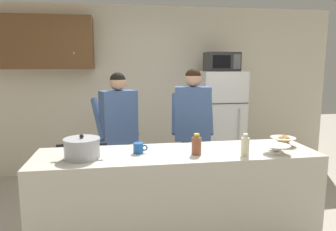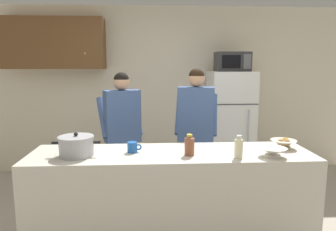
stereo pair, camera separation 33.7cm
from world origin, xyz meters
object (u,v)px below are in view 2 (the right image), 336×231
object	(u,v)px
refrigerator	(230,125)
bread_bowl	(284,143)
cooking_pot	(76,146)
coffee_mug	(133,147)
bottle_near_edge	(239,147)
bottle_mid_counter	(189,145)
empty_bowl	(273,151)
person_near_pot	(122,124)
person_by_sink	(196,121)
microwave	(232,62)

from	to	relation	value
refrigerator	bread_bowl	distance (m)	1.79
refrigerator	cooking_pot	xyz separation A→B (m)	(-1.85, -1.91, 0.20)
coffee_mug	bottle_near_edge	xyz separation A→B (m)	(0.91, -0.23, 0.05)
bread_bowl	bottle_near_edge	bearing A→B (deg)	-151.20
bread_bowl	bottle_mid_counter	xyz separation A→B (m)	(-0.92, -0.17, 0.04)
coffee_mug	empty_bowl	xyz separation A→B (m)	(1.22, -0.21, -0.00)
bread_bowl	refrigerator	bearing A→B (deg)	92.04
cooking_pot	empty_bowl	xyz separation A→B (m)	(1.71, -0.13, -0.04)
person_near_pot	bread_bowl	world-z (taller)	person_near_pot
person_near_pot	coffee_mug	xyz separation A→B (m)	(0.17, -0.93, -0.04)
person_by_sink	empty_bowl	size ratio (longest dim) A/B	6.93
person_near_pot	bottle_near_edge	world-z (taller)	person_near_pot
bottle_near_edge	refrigerator	bearing A→B (deg)	77.60
refrigerator	microwave	distance (m)	0.94
bottle_near_edge	bottle_mid_counter	bearing A→B (deg)	164.95
cooking_pot	bottle_mid_counter	world-z (taller)	cooking_pot
bread_bowl	empty_bowl	world-z (taller)	bread_bowl
cooking_pot	bottle_mid_counter	distance (m)	0.99
coffee_mug	bread_bowl	distance (m)	1.43
person_near_pot	bottle_near_edge	size ratio (longest dim) A/B	8.18
microwave	person_near_pot	bearing A→B (deg)	-150.27
coffee_mug	bottle_mid_counter	xyz separation A→B (m)	(0.51, -0.12, 0.04)
refrigerator	coffee_mug	size ratio (longest dim) A/B	12.28
cooking_pot	coffee_mug	bearing A→B (deg)	9.82
person_near_pot	cooking_pot	distance (m)	1.06
microwave	person_by_sink	xyz separation A→B (m)	(-0.66, -0.95, -0.71)
microwave	coffee_mug	size ratio (longest dim) A/B	3.66
bread_bowl	person_by_sink	bearing A→B (deg)	131.92
cooking_pot	coffee_mug	distance (m)	0.49
bottle_mid_counter	bottle_near_edge	bearing A→B (deg)	-15.05
bottle_near_edge	bottle_mid_counter	xyz separation A→B (m)	(-0.41, 0.11, -0.00)
refrigerator	person_by_sink	world-z (taller)	person_by_sink
person_near_pot	bottle_near_edge	distance (m)	1.59
bottle_near_edge	coffee_mug	bearing A→B (deg)	165.69
empty_bowl	bottle_mid_counter	world-z (taller)	bottle_mid_counter
refrigerator	bottle_near_edge	xyz separation A→B (m)	(-0.45, -2.06, 0.21)
bread_bowl	bottle_near_edge	distance (m)	0.59
person_by_sink	bottle_mid_counter	size ratio (longest dim) A/B	8.80
bottle_mid_counter	person_by_sink	bearing A→B (deg)	78.57
empty_bowl	bottle_mid_counter	xyz separation A→B (m)	(-0.72, 0.09, 0.05)
refrigerator	person_near_pot	size ratio (longest dim) A/B	0.99
cooking_pot	empty_bowl	distance (m)	1.71
bottle_near_edge	person_by_sink	bearing A→B (deg)	100.85
person_near_pot	coffee_mug	bearing A→B (deg)	-79.39
cooking_pot	bottle_near_edge	bearing A→B (deg)	-6.08
refrigerator	microwave	xyz separation A→B (m)	(0.00, -0.02, 0.94)
empty_bowl	bottle_mid_counter	size ratio (longest dim) A/B	1.27
person_near_pot	coffee_mug	size ratio (longest dim) A/B	12.38
person_near_pot	empty_bowl	bearing A→B (deg)	-39.15
bottle_near_edge	person_near_pot	bearing A→B (deg)	133.14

